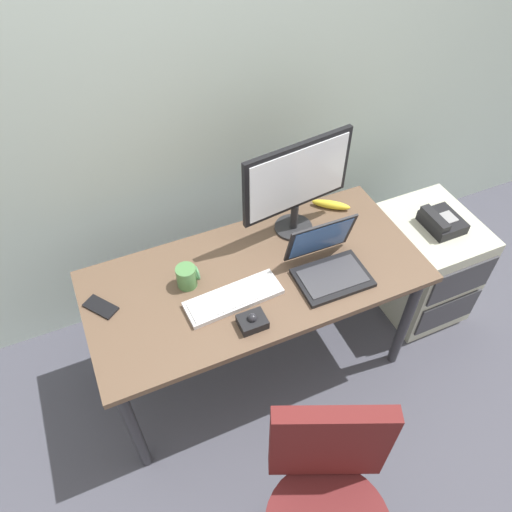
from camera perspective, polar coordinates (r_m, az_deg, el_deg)
name	(u,v)px	position (r m, az deg, el deg)	size (l,w,h in m)	color
ground_plane	(256,361)	(2.75, 0.00, -11.96)	(8.00, 8.00, 0.00)	#464752
back_wall	(190,56)	(2.28, -7.57, 21.80)	(6.00, 0.10, 2.80)	silver
desk	(256,287)	(2.23, 0.00, -3.52)	(1.48, 0.69, 0.72)	brown
file_cabinet	(424,264)	(2.92, 18.65, -0.88)	(0.42, 0.53, 0.62)	#BABCA5
desk_phone	(441,221)	(2.67, 20.44, 3.76)	(0.17, 0.20, 0.09)	black
monitor_main	(297,182)	(2.19, 4.74, 8.48)	(0.53, 0.18, 0.48)	#262628
keyboard	(234,298)	(2.07, -2.58, -4.78)	(0.42, 0.16, 0.03)	silver
laptop	(328,263)	(2.17, 8.25, -0.82)	(0.31, 0.29, 0.23)	black
trackball_mouse	(252,321)	(1.99, -0.42, -7.49)	(0.11, 0.09, 0.07)	black
coffee_mug	(187,276)	(2.12, -7.89, -2.34)	(0.10, 0.09, 0.10)	#4C8146
cell_phone	(101,307)	(2.15, -17.37, -5.59)	(0.07, 0.14, 0.01)	black
banana	(331,205)	(2.50, 8.59, 5.84)	(0.19, 0.04, 0.04)	yellow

